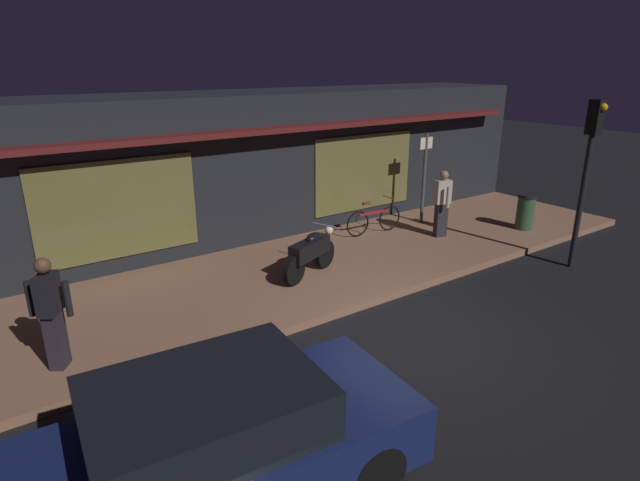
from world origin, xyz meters
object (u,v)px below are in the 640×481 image
Objects in this scene: motorcycle at (311,252)px; bicycle_parked at (374,220)px; person_photographer at (51,311)px; person_bystander at (442,202)px; traffic_light_pole at (589,155)px; parked_car_near at (218,443)px; trash_bin at (525,211)px; sign_post at (424,173)px.

bicycle_parked is (2.84, 1.34, -0.14)m from motorcycle.
person_photographer is 8.97m from person_bystander.
traffic_light_pole is 9.39m from parked_car_near.
trash_bin is 10.82m from parked_car_near.
person_photographer is 1.00× the size of person_bystander.
bicycle_parked is 7.99m from person_photographer.
motorcycle is at bearing 174.26° from trash_bin.
parked_car_near is (-10.25, -3.49, 0.08)m from trash_bin.
person_bystander reaches higher than parked_car_near.
motorcycle reaches higher than bicycle_parked.
sign_post reaches higher than person_bystander.
motorcycle is 4.92m from person_photographer.
person_photographer is at bearing -165.03° from bicycle_parked.
motorcycle is 0.45× the size of traffic_light_pole.
trash_bin is 2.96m from traffic_light_pole.
motorcycle is at bearing 8.44° from person_photographer.
traffic_light_pole is (-1.15, -2.00, 1.86)m from trash_bin.
person_bystander reaches higher than motorcycle.
motorcycle is 4.09m from person_bystander.
bicycle_parked is at bearing 38.91° from parked_car_near.
traffic_light_pole reaches higher than parked_car_near.
trash_bin is (2.26, -0.85, -0.41)m from person_bystander.
parked_car_near is at bearing -74.66° from person_photographer.
trash_bin is at bearing 60.22° from traffic_light_pole.
motorcycle is 4.83m from sign_post.
sign_post is (1.71, -0.00, 1.00)m from bicycle_parked.
sign_post is at bearing 98.87° from traffic_light_pole.
traffic_light_pole is (0.62, -3.98, 0.97)m from sign_post.
parked_car_near is (-6.77, -5.46, 0.20)m from bicycle_parked.
bicycle_parked is at bearing 150.46° from trash_bin.
trash_bin reaches higher than bicycle_parked.
motorcycle is 3.15m from bicycle_parked.
person_photographer is 0.40× the size of parked_car_near.
parked_car_near is (0.93, -3.40, -0.32)m from person_photographer.
person_photographer is (-4.85, -0.72, 0.38)m from motorcycle.
trash_bin is 0.26× the size of traffic_light_pole.
person_photographer is at bearing 105.34° from parked_car_near.
sign_post reaches higher than bicycle_parked.
person_photographer reaches higher than trash_bin.
person_bystander is 9.09m from parked_car_near.
sign_post is 2.58× the size of trash_bin.
person_photographer and person_bystander have the same top height.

